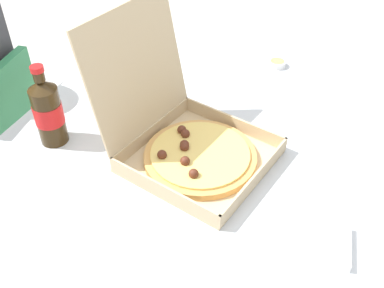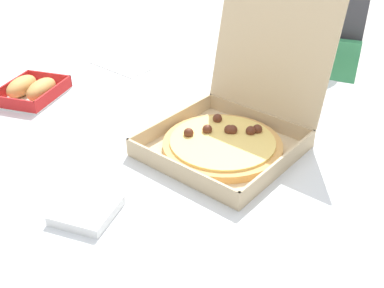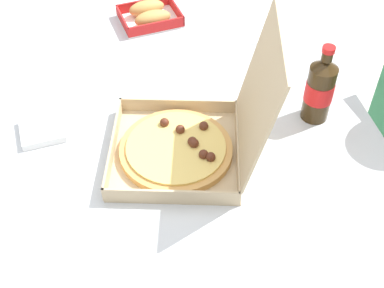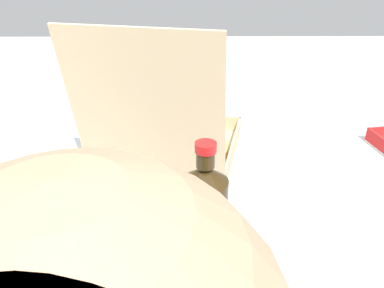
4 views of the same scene
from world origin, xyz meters
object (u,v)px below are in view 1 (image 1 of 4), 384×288
object	(u,v)px
pizza_box_open	(189,142)
napkin_pile	(323,242)
cola_bottle	(48,111)
dipping_sauce_cup	(277,63)

from	to	relation	value
pizza_box_open	napkin_pile	size ratio (longest dim) A/B	4.03
pizza_box_open	cola_bottle	world-z (taller)	pizza_box_open
pizza_box_open	dipping_sauce_cup	xyz separation A→B (m)	(0.52, -0.10, -0.04)
cola_bottle	pizza_box_open	bearing A→B (deg)	-78.28
dipping_sauce_cup	napkin_pile	bearing A→B (deg)	-158.80
pizza_box_open	napkin_pile	xyz separation A→B (m)	(-0.15, -0.36, -0.04)
pizza_box_open	napkin_pile	bearing A→B (deg)	-112.68
cola_bottle	dipping_sauce_cup	xyz separation A→B (m)	(0.60, -0.45, -0.08)
pizza_box_open	dipping_sauce_cup	size ratio (longest dim) A/B	7.92
napkin_pile	dipping_sauce_cup	xyz separation A→B (m)	(0.67, 0.26, 0.00)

